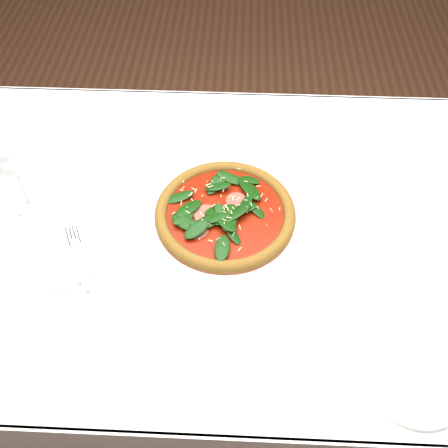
{
  "coord_description": "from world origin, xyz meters",
  "views": [
    {
      "loc": [
        0.03,
        -0.61,
        1.5
      ],
      "look_at": [
        0.0,
        -0.02,
        0.77
      ],
      "focal_mm": 40.0,
      "sensor_mm": 36.0,
      "label": 1
    }
  ],
  "objects_px": {
    "plate": "(225,218)",
    "pizza": "(225,212)",
    "wine_glass": "(8,154)",
    "napkin": "(82,266)"
  },
  "relations": [
    {
      "from": "pizza",
      "to": "wine_glass",
      "type": "bearing_deg",
      "value": 176.22
    },
    {
      "from": "plate",
      "to": "wine_glass",
      "type": "distance_m",
      "value": 0.41
    },
    {
      "from": "plate",
      "to": "wine_glass",
      "type": "relative_size",
      "value": 1.63
    },
    {
      "from": "plate",
      "to": "wine_glass",
      "type": "height_order",
      "value": "wine_glass"
    },
    {
      "from": "pizza",
      "to": "plate",
      "type": "bearing_deg",
      "value": -135.0
    },
    {
      "from": "pizza",
      "to": "napkin",
      "type": "distance_m",
      "value": 0.28
    },
    {
      "from": "wine_glass",
      "to": "napkin",
      "type": "distance_m",
      "value": 0.24
    },
    {
      "from": "plate",
      "to": "pizza",
      "type": "xyz_separation_m",
      "value": [
        0.0,
        0.0,
        0.02
      ]
    },
    {
      "from": "plate",
      "to": "napkin",
      "type": "bearing_deg",
      "value": -154.28
    },
    {
      "from": "wine_glass",
      "to": "napkin",
      "type": "xyz_separation_m",
      "value": [
        0.14,
        -0.15,
        -0.13
      ]
    }
  ]
}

